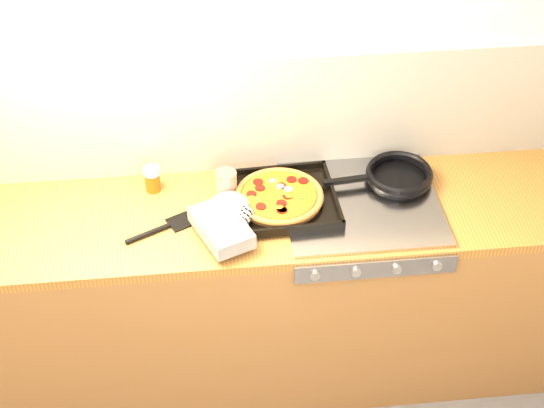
{
  "coord_description": "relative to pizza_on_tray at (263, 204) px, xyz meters",
  "views": [
    {
      "loc": [
        -0.16,
        -1.32,
        2.98
      ],
      "look_at": [
        0.1,
        1.08,
        0.95
      ],
      "focal_mm": 55.0,
      "sensor_mm": 36.0,
      "label": 1
    }
  ],
  "objects": [
    {
      "name": "wooden_spoon",
      "position": [
        0.03,
        0.16,
        -0.04
      ],
      "size": [
        0.3,
        0.1,
        0.02
      ],
      "color": "#995F40",
      "rests_on": "counter_run"
    },
    {
      "name": "stovetop",
      "position": [
        0.38,
        0.01,
        -0.04
      ],
      "size": [
        0.6,
        0.56,
        0.02
      ],
      "primitive_type": "cube",
      "color": "gray",
      "rests_on": "counter_run"
    },
    {
      "name": "frying_pan",
      "position": [
        0.55,
        0.13,
        -0.01
      ],
      "size": [
        0.46,
        0.29,
        0.04
      ],
      "color": "black",
      "rests_on": "stovetop"
    },
    {
      "name": "tomato_can",
      "position": [
        -0.13,
        0.12,
        0.01
      ],
      "size": [
        0.09,
        0.09,
        0.12
      ],
      "color": "maroon",
      "rests_on": "counter_run"
    },
    {
      "name": "room_shell",
      "position": [
        -0.07,
        0.3,
        0.2
      ],
      "size": [
        3.2,
        3.2,
        3.2
      ],
      "color": "white",
      "rests_on": "ground"
    },
    {
      "name": "black_spatula",
      "position": [
        -0.39,
        -0.05,
        -0.04
      ],
      "size": [
        0.28,
        0.17,
        0.02
      ],
      "color": "black",
      "rests_on": "counter_run"
    },
    {
      "name": "counter_run",
      "position": [
        -0.07,
        0.01,
        -0.5
      ],
      "size": [
        3.2,
        0.62,
        0.9
      ],
      "color": "brown",
      "rests_on": "ground"
    },
    {
      "name": "juice_glass",
      "position": [
        -0.42,
        0.19,
        0.01
      ],
      "size": [
        0.07,
        0.07,
        0.11
      ],
      "color": "#EB460D",
      "rests_on": "counter_run"
    },
    {
      "name": "pizza_on_tray",
      "position": [
        0.0,
        0.0,
        0.0
      ],
      "size": [
        0.58,
        0.52,
        0.07
      ],
      "color": "black",
      "rests_on": "stovetop"
    }
  ]
}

